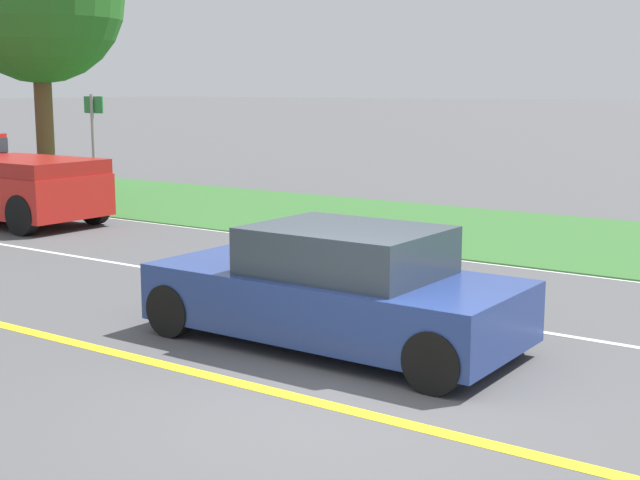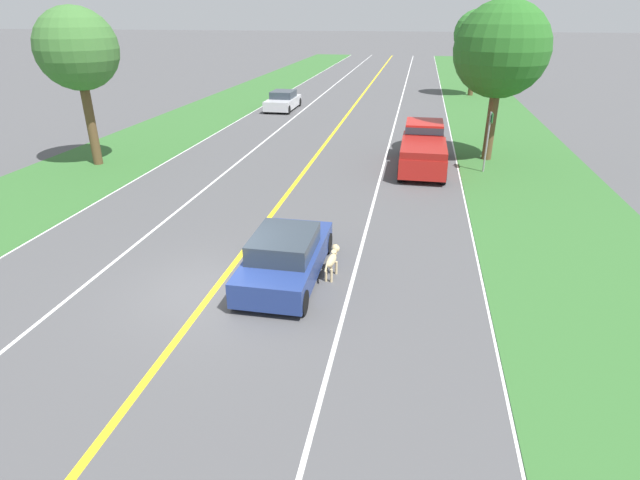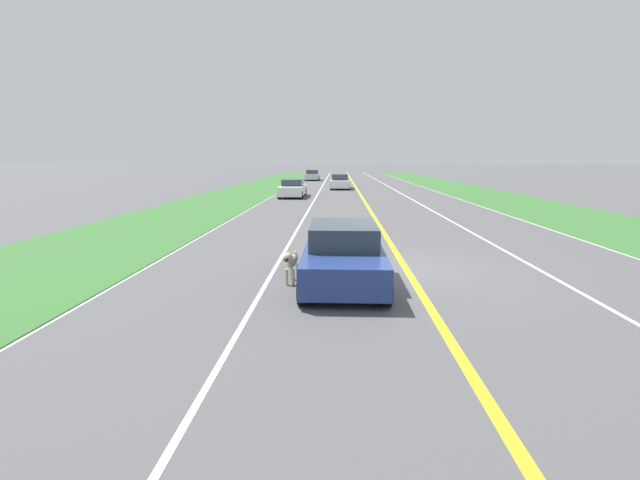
# 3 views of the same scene
# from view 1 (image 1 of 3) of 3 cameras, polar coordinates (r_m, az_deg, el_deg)

# --- Properties ---
(ground_plane) EXTENTS (400.00, 400.00, 0.00)m
(ground_plane) POSITION_cam_1_polar(r_m,az_deg,el_deg) (8.31, 0.43, -10.51)
(ground_plane) COLOR #4C4C4F
(centre_divider_line) EXTENTS (0.18, 160.00, 0.01)m
(centre_divider_line) POSITION_cam_1_polar(r_m,az_deg,el_deg) (8.31, 0.43, -10.48)
(centre_divider_line) COLOR yellow
(centre_divider_line) RESTS_ON ground
(lane_edge_line_right) EXTENTS (0.14, 160.00, 0.01)m
(lane_edge_line_right) POSITION_cam_1_polar(r_m,az_deg,el_deg) (14.42, 16.44, -2.15)
(lane_edge_line_right) COLOR white
(lane_edge_line_right) RESTS_ON ground
(lane_dash_same_dir) EXTENTS (0.10, 160.00, 0.01)m
(lane_dash_same_dir) POSITION_cam_1_polar(r_m,az_deg,el_deg) (11.24, 10.66, -5.24)
(lane_dash_same_dir) COLOR white
(lane_dash_same_dir) RESTS_ON ground
(grass_verge_right) EXTENTS (6.00, 160.00, 0.03)m
(grass_verge_right) POSITION_cam_1_polar(r_m,az_deg,el_deg) (17.25, 19.65, -0.38)
(grass_verge_right) COLOR #33662D
(grass_verge_right) RESTS_ON ground
(ego_car) EXTENTS (1.87, 4.26, 1.36)m
(ego_car) POSITION_cam_1_polar(r_m,az_deg,el_deg) (10.02, 1.06, -3.19)
(ego_car) COLOR navy
(ego_car) RESTS_ON ground
(dog) EXTENTS (0.33, 1.20, 0.84)m
(dog) POSITION_cam_1_polar(r_m,az_deg,el_deg) (11.22, 3.20, -2.38)
(dog) COLOR #D1B784
(dog) RESTS_ON ground
(street_sign) EXTENTS (0.11, 0.64, 2.72)m
(street_sign) POSITION_cam_1_polar(r_m,az_deg,el_deg) (22.21, -14.29, 6.40)
(street_sign) COLOR gray
(street_sign) RESTS_ON ground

